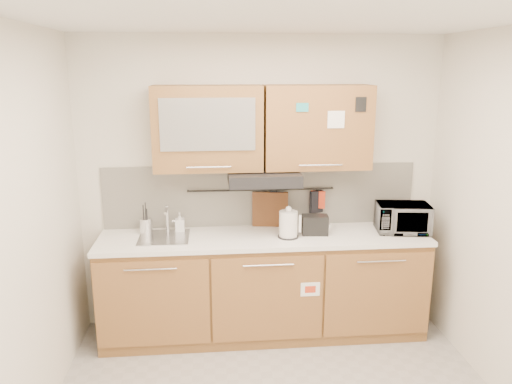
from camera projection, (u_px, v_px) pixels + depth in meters
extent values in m
plane|color=white|center=(289.00, 15.00, 2.72)|extent=(3.20, 3.20, 0.00)
plane|color=silver|center=(261.00, 184.00, 4.49)|extent=(3.20, 0.00, 3.20)
plane|color=silver|center=(13.00, 249.00, 2.90)|extent=(0.00, 3.00, 3.00)
cube|color=brown|center=(264.00, 286.00, 4.41)|extent=(2.80, 0.60, 0.88)
cube|color=black|center=(264.00, 326.00, 4.50)|extent=(2.80, 0.54, 0.10)
cube|color=olive|center=(153.00, 304.00, 4.02)|extent=(0.91, 0.02, 0.74)
cylinder|color=silver|center=(150.00, 269.00, 3.92)|extent=(0.41, 0.01, 0.01)
cube|color=olive|center=(268.00, 299.00, 4.10)|extent=(0.91, 0.02, 0.74)
cylinder|color=silver|center=(268.00, 265.00, 4.00)|extent=(0.41, 0.01, 0.01)
cube|color=olive|center=(378.00, 295.00, 4.18)|extent=(0.91, 0.02, 0.74)
cylinder|color=silver|center=(381.00, 261.00, 4.08)|extent=(0.41, 0.01, 0.01)
cube|color=white|center=(264.00, 238.00, 4.28)|extent=(2.82, 0.62, 0.04)
cube|color=silver|center=(261.00, 195.00, 4.50)|extent=(2.80, 0.02, 0.56)
cube|color=brown|center=(208.00, 128.00, 4.15)|extent=(0.90, 0.35, 0.70)
cube|color=silver|center=(208.00, 125.00, 3.96)|extent=(0.76, 0.02, 0.42)
cube|color=olive|center=(317.00, 127.00, 4.23)|extent=(0.90, 0.35, 0.70)
cube|color=white|center=(336.00, 120.00, 4.04)|extent=(0.14, 0.00, 0.14)
cube|color=black|center=(264.00, 177.00, 4.22)|extent=(0.60, 0.46, 0.10)
cube|color=silver|center=(164.00, 239.00, 4.21)|extent=(0.42, 0.40, 0.03)
cylinder|color=silver|center=(167.00, 219.00, 4.34)|extent=(0.03, 0.03, 0.24)
cylinder|color=silver|center=(166.00, 210.00, 4.24)|extent=(0.02, 0.18, 0.02)
cylinder|color=black|center=(261.00, 190.00, 4.45)|extent=(1.30, 0.02, 0.02)
cylinder|color=silver|center=(146.00, 226.00, 4.31)|extent=(0.15, 0.15, 0.14)
cylinder|color=black|center=(144.00, 219.00, 4.30)|extent=(0.01, 0.01, 0.26)
cylinder|color=black|center=(147.00, 221.00, 4.29)|extent=(0.01, 0.01, 0.23)
cylinder|color=black|center=(146.00, 218.00, 4.31)|extent=(0.01, 0.01, 0.28)
cylinder|color=black|center=(144.00, 223.00, 4.28)|extent=(0.01, 0.01, 0.20)
cylinder|color=silver|center=(288.00, 224.00, 4.21)|extent=(0.18, 0.18, 0.23)
sphere|color=silver|center=(289.00, 209.00, 4.17)|extent=(0.05, 0.05, 0.05)
cube|color=silver|center=(300.00, 224.00, 4.19)|extent=(0.03, 0.03, 0.14)
cylinder|color=black|center=(288.00, 236.00, 4.23)|extent=(0.18, 0.18, 0.01)
cube|color=black|center=(315.00, 225.00, 4.29)|extent=(0.23, 0.15, 0.17)
cube|color=black|center=(311.00, 216.00, 4.28)|extent=(0.07, 0.10, 0.01)
cube|color=black|center=(320.00, 216.00, 4.28)|extent=(0.07, 0.10, 0.01)
imported|color=#999999|center=(403.00, 218.00, 4.35)|extent=(0.49, 0.36, 0.25)
imported|color=#999999|center=(180.00, 222.00, 4.35)|extent=(0.08, 0.08, 0.17)
cube|color=brown|center=(270.00, 213.00, 4.49)|extent=(0.32, 0.07, 0.40)
cube|color=#21489B|center=(276.00, 203.00, 4.48)|extent=(0.13, 0.05, 0.21)
cube|color=black|center=(316.00, 202.00, 4.51)|extent=(0.13, 0.09, 0.20)
cube|color=red|center=(318.00, 200.00, 4.50)|extent=(0.13, 0.06, 0.16)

